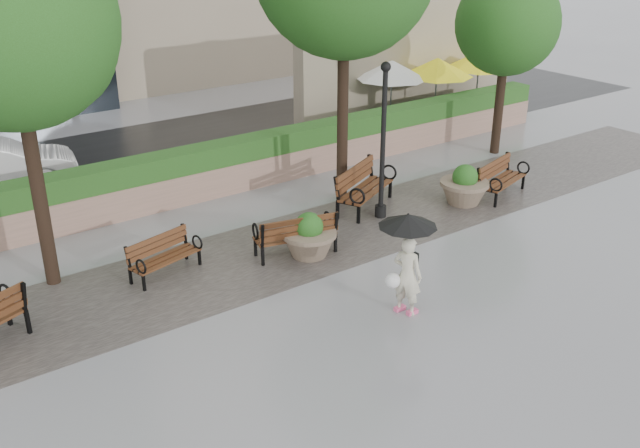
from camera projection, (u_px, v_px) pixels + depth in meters
ground at (397, 294)px, 14.10m from camera, size 100.00×100.00×0.00m
cobble_strip at (310, 241)px, 16.32m from camera, size 28.00×3.20×0.01m
hedge_wall at (223, 167)px, 19.01m from camera, size 24.00×0.80×1.35m
cafe_wall at (412, 59)px, 25.80m from camera, size 10.00×0.60×4.00m
cafe_hedge at (443, 116)px, 24.53m from camera, size 8.00×0.50×0.90m
asphalt_street at (162, 153)px, 22.24m from camera, size 40.00×7.00×0.00m
bench_1 at (165, 264)px, 14.76m from camera, size 1.64×0.98×0.83m
bench_2 at (296, 242)px, 15.61m from camera, size 1.89×1.10×0.96m
bench_3 at (365, 196)px, 18.03m from camera, size 2.17×1.60×1.09m
bench_4 at (501, 186)px, 18.82m from camera, size 1.87×1.14×0.94m
planter_left at (309, 239)px, 15.51m from camera, size 1.21×1.21×1.01m
planter_right at (464, 189)px, 18.28m from camera, size 1.25×1.25×1.05m
lamppost at (383, 152)px, 16.97m from camera, size 0.28×0.28×3.82m
tree_0 at (19, 30)px, 12.65m from camera, size 3.85×3.82×7.06m
tree_2 at (509, 26)px, 20.91m from camera, size 3.19×3.04×5.47m
patio_umb_white at (392, 70)px, 24.12m from camera, size 2.50×2.50×2.30m
patio_umb_yellow_a at (437, 67)px, 24.52m from camera, size 2.50×2.50×2.30m
patio_umb_yellow_b at (479, 60)px, 25.73m from camera, size 2.50×2.50×2.30m
pedestrian at (407, 254)px, 12.99m from camera, size 1.08×1.08×1.99m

